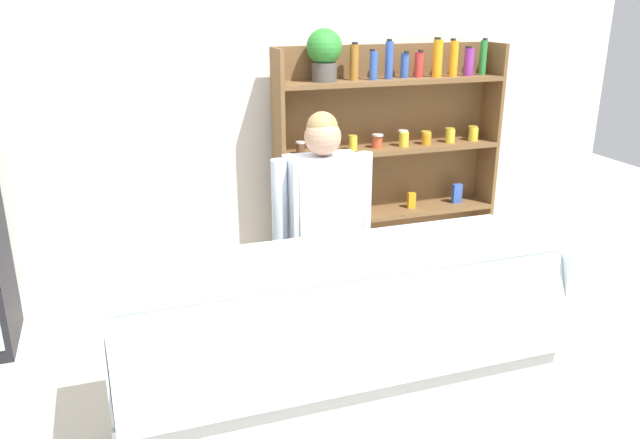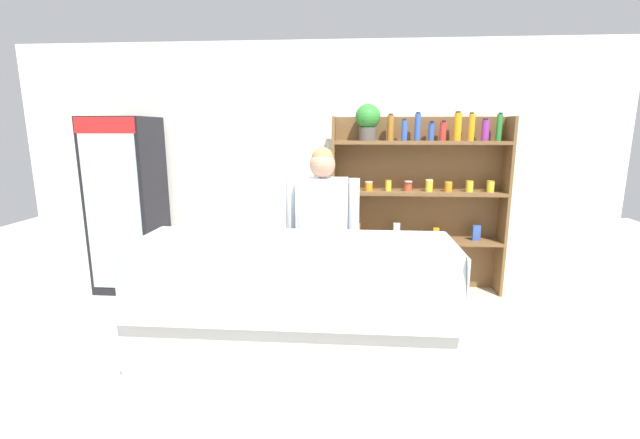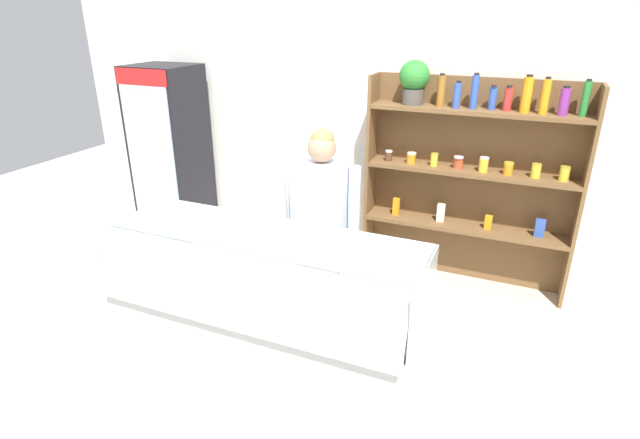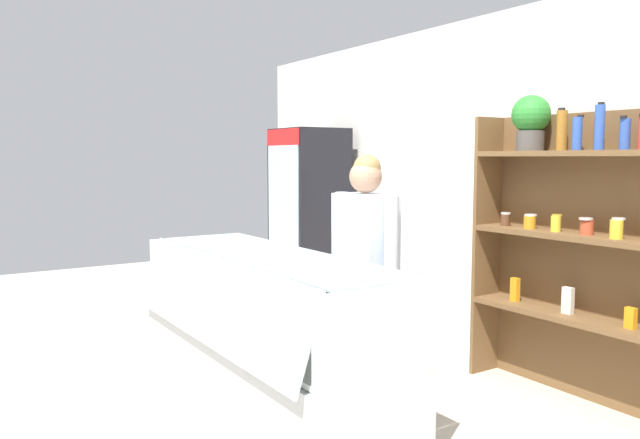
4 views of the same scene
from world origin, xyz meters
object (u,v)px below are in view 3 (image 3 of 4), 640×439
at_px(shelving_unit, 465,165).
at_px(shop_clerk, 321,214).
at_px(drinks_fridge, 171,154).
at_px(deli_display_case, 266,324).

bearing_deg(shelving_unit, shop_clerk, -127.89).
height_order(drinks_fridge, shelving_unit, shelving_unit).
xyz_separation_m(shelving_unit, shop_clerk, (-0.90, -1.15, -0.18)).
height_order(drinks_fridge, deli_display_case, drinks_fridge).
distance_m(shelving_unit, deli_display_case, 2.24).
relative_size(drinks_fridge, shop_clerk, 1.17).
relative_size(deli_display_case, shop_clerk, 1.38).
bearing_deg(drinks_fridge, shop_clerk, -23.42).
bearing_deg(deli_display_case, drinks_fridge, 141.96).
xyz_separation_m(deli_display_case, shop_clerk, (0.16, 0.65, 0.64)).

